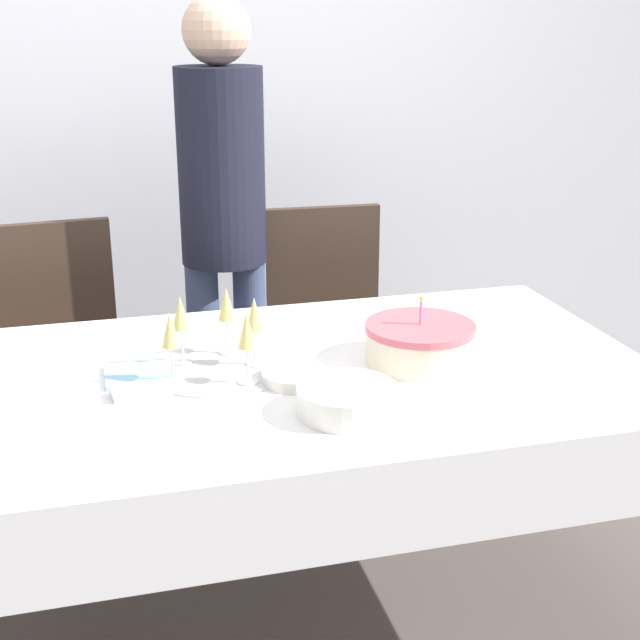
% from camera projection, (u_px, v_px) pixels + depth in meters
% --- Properties ---
extents(ground_plane, '(12.00, 12.00, 0.00)m').
position_uv_depth(ground_plane, '(251.00, 631.00, 2.39)').
color(ground_plane, '#564C47').
extents(wall_back, '(8.00, 0.05, 2.70)m').
position_uv_depth(wall_back, '(165.00, 75.00, 3.37)').
color(wall_back, silver).
rests_on(wall_back, ground_plane).
extents(dining_table, '(2.01, 1.02, 0.74)m').
position_uv_depth(dining_table, '(245.00, 413.00, 2.18)').
color(dining_table, white).
rests_on(dining_table, ground_plane).
extents(dining_chair_far_left, '(0.46, 0.46, 0.94)m').
position_uv_depth(dining_chair_far_left, '(60.00, 360.00, 2.87)').
color(dining_chair_far_left, '#38281E').
rests_on(dining_chair_far_left, ground_plane).
extents(dining_chair_far_right, '(0.43, 0.43, 0.94)m').
position_uv_depth(dining_chair_far_right, '(330.00, 335.00, 3.09)').
color(dining_chair_far_right, '#38281E').
rests_on(dining_chair_far_right, ground_plane).
extents(birthday_cake, '(0.27, 0.27, 0.17)m').
position_uv_depth(birthday_cake, '(420.00, 343.00, 2.21)').
color(birthday_cake, beige).
rests_on(birthday_cake, dining_table).
extents(champagne_tray, '(0.36, 0.36, 0.18)m').
position_uv_depth(champagne_tray, '(217.00, 343.00, 2.16)').
color(champagne_tray, silver).
rests_on(champagne_tray, dining_table).
extents(plate_stack_main, '(0.22, 0.22, 0.06)m').
position_uv_depth(plate_stack_main, '(347.00, 400.00, 1.94)').
color(plate_stack_main, silver).
rests_on(plate_stack_main, dining_table).
extents(plate_stack_dessert, '(0.16, 0.16, 0.03)m').
position_uv_depth(plate_stack_dessert, '(295.00, 376.00, 2.11)').
color(plate_stack_dessert, silver).
rests_on(plate_stack_dessert, dining_table).
extents(cake_knife, '(0.29, 0.10, 0.00)m').
position_uv_depth(cake_knife, '(446.00, 400.00, 2.00)').
color(cake_knife, silver).
rests_on(cake_knife, dining_table).
extents(fork_pile, '(0.18, 0.08, 0.02)m').
position_uv_depth(fork_pile, '(149.00, 390.00, 2.04)').
color(fork_pile, silver).
rests_on(fork_pile, dining_table).
extents(napkin_pile, '(0.15, 0.15, 0.01)m').
position_uv_depth(napkin_pile, '(137.00, 375.00, 2.14)').
color(napkin_pile, '#8CC6E0').
rests_on(napkin_pile, dining_table).
extents(person_standing, '(0.28, 0.28, 1.63)m').
position_uv_depth(person_standing, '(223.00, 204.00, 2.90)').
color(person_standing, '#3F4C72').
rests_on(person_standing, ground_plane).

